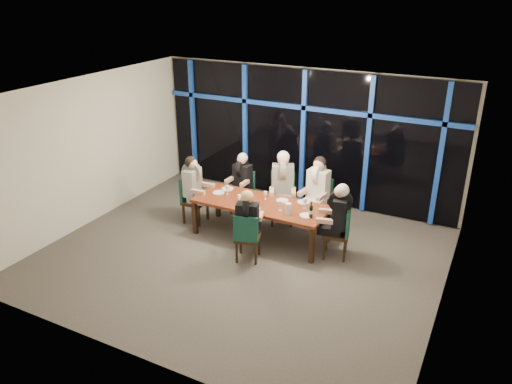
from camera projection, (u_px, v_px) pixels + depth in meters
room at (240, 152)px, 8.43m from camera, size 7.04×7.00×3.02m
window_wall at (304, 134)px, 11.01m from camera, size 6.86×0.43×2.94m
dining_table at (261, 206)px, 9.62m from camera, size 2.60×1.00×0.75m
chair_far_left at (244, 189)px, 10.81m from camera, size 0.44×0.44×0.92m
chair_far_mid at (282, 195)px, 10.33m from camera, size 0.65×0.65×1.06m
chair_far_right at (319, 199)px, 10.17m from camera, size 0.53×0.53×1.03m
chair_end_left at (191, 197)px, 10.35m from camera, size 0.48×0.48×0.98m
chair_end_right at (341, 230)px, 8.99m from camera, size 0.54×0.54×0.98m
chair_near_mid at (247, 235)px, 8.85m from camera, size 0.54×0.54×0.94m
diner_far_left at (242, 175)px, 10.61m from camera, size 0.47×0.58×0.89m
diner_far_mid at (283, 178)px, 10.08m from camera, size 0.66×0.73×1.03m
diner_far_right at (318, 182)px, 9.94m from camera, size 0.54×0.67×1.00m
diner_end_left at (194, 180)px, 10.16m from camera, size 0.62×0.50×0.95m
diner_end_right at (338, 210)px, 8.85m from camera, size 0.66×0.55×0.95m
diner_near_mid at (248, 214)px, 8.77m from camera, size 0.55×0.64×0.91m
plate_far_left at (227, 189)px, 10.20m from camera, size 0.24×0.24×0.01m
plate_far_mid at (282, 200)px, 9.67m from camera, size 0.24×0.24×0.01m
plate_far_right at (303, 202)px, 9.60m from camera, size 0.24×0.24×0.01m
plate_end_left at (219, 193)px, 10.02m from camera, size 0.24×0.24×0.01m
plate_end_right at (306, 216)px, 9.05m from camera, size 0.24×0.24×0.01m
plate_near_mid at (254, 208)px, 9.33m from camera, size 0.24×0.24×0.01m
wine_bottle at (311, 212)px, 8.94m from camera, size 0.07×0.07×0.31m
water_pitcher at (288, 209)px, 9.09m from camera, size 0.13×0.12×0.21m
tea_light at (249, 206)px, 9.42m from camera, size 0.05×0.05×0.03m
wine_glass_a at (239, 197)px, 9.56m from camera, size 0.06×0.06×0.16m
wine_glass_b at (266, 194)px, 9.70m from camera, size 0.06×0.06×0.16m
wine_glass_c at (280, 203)px, 9.21m from camera, size 0.08×0.08×0.20m
wine_glass_d at (227, 188)px, 9.91m from camera, size 0.07×0.07×0.19m
wine_glass_e at (305, 201)px, 9.30m from camera, size 0.08×0.08×0.20m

